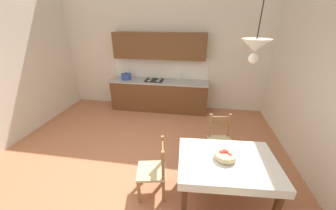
% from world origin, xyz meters
% --- Properties ---
extents(ground_plane, '(6.43, 6.30, 0.10)m').
position_xyz_m(ground_plane, '(0.00, 0.00, -0.05)').
color(ground_plane, '#B7704C').
extents(wall_back, '(6.43, 0.12, 4.28)m').
position_xyz_m(wall_back, '(0.00, 2.91, 2.14)').
color(wall_back, silver).
rests_on(wall_back, ground_plane).
extents(kitchen_cabinetry, '(2.82, 0.63, 2.20)m').
position_xyz_m(kitchen_cabinetry, '(-0.10, 2.58, 0.86)').
color(kitchen_cabinetry, brown).
rests_on(kitchen_cabinetry, ground_plane).
extents(dining_table, '(1.41, 1.05, 0.75)m').
position_xyz_m(dining_table, '(1.48, -0.47, 0.63)').
color(dining_table, '#56331C').
rests_on(dining_table, ground_plane).
extents(dining_chair_tv_side, '(0.49, 0.49, 0.93)m').
position_xyz_m(dining_chair_tv_side, '(0.43, -0.50, 0.44)').
color(dining_chair_tv_side, '#D1BC89').
rests_on(dining_chair_tv_side, ground_plane).
extents(dining_chair_kitchen_side, '(0.48, 0.48, 0.93)m').
position_xyz_m(dining_chair_kitchen_side, '(1.49, 0.45, 0.44)').
color(dining_chair_kitchen_side, '#D1BC89').
rests_on(dining_chair_kitchen_side, ground_plane).
extents(fruit_bowl, '(0.30, 0.30, 0.12)m').
position_xyz_m(fruit_bowl, '(1.44, -0.44, 0.81)').
color(fruit_bowl, tan).
rests_on(fruit_bowl, dining_table).
extents(pendant_lamp, '(0.32, 0.32, 0.81)m').
position_xyz_m(pendant_lamp, '(1.60, -0.36, 2.26)').
color(pendant_lamp, black).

